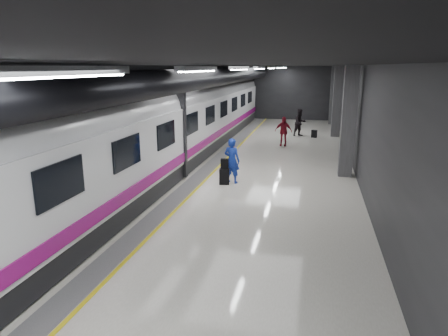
# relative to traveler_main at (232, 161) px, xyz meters

# --- Properties ---
(ground) EXTENTS (40.00, 40.00, 0.00)m
(ground) POSITION_rel_traveler_main_xyz_m (-0.15, 0.07, -0.88)
(ground) COLOR silver
(ground) RESTS_ON ground
(platform_hall) EXTENTS (10.02, 40.02, 4.51)m
(platform_hall) POSITION_rel_traveler_main_xyz_m (-0.44, 1.03, 2.65)
(platform_hall) COLOR black
(platform_hall) RESTS_ON ground
(train) EXTENTS (3.05, 38.00, 4.05)m
(train) POSITION_rel_traveler_main_xyz_m (-3.40, 0.07, 1.18)
(train) COLOR black
(train) RESTS_ON ground
(traveler_main) EXTENTS (0.72, 0.56, 1.77)m
(traveler_main) POSITION_rel_traveler_main_xyz_m (0.00, 0.00, 0.00)
(traveler_main) COLOR blue
(traveler_main) RESTS_ON ground
(suitcase_main) EXTENTS (0.42, 0.30, 0.62)m
(suitcase_main) POSITION_rel_traveler_main_xyz_m (-0.24, -0.30, -0.57)
(suitcase_main) COLOR black
(suitcase_main) RESTS_ON ground
(shoulder_bag) EXTENTS (0.31, 0.19, 0.39)m
(shoulder_bag) POSITION_rel_traveler_main_xyz_m (-0.23, -0.28, -0.07)
(shoulder_bag) COLOR black
(shoulder_bag) RESTS_ON suitcase_main
(traveler_far_a) EXTENTS (1.10, 1.07, 1.79)m
(traveler_far_a) POSITION_rel_traveler_main_xyz_m (2.12, 11.63, 0.01)
(traveler_far_a) COLOR black
(traveler_far_a) RESTS_ON ground
(traveler_far_b) EXTENTS (1.01, 0.48, 1.68)m
(traveler_far_b) POSITION_rel_traveler_main_xyz_m (1.33, 8.06, -0.04)
(traveler_far_b) COLOR maroon
(traveler_far_b) RESTS_ON ground
(suitcase_far) EXTENTS (0.38, 0.31, 0.49)m
(suitcase_far) POSITION_rel_traveler_main_xyz_m (3.07, 11.23, -0.64)
(suitcase_far) COLOR black
(suitcase_far) RESTS_ON ground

